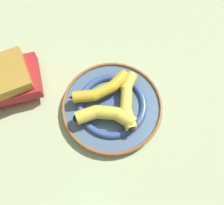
{
  "coord_description": "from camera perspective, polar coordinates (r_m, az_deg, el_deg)",
  "views": [
    {
      "loc": [
        -0.1,
        0.27,
        0.62
      ],
      "look_at": [
        0.02,
        0.03,
        0.04
      ],
      "focal_mm": 35.0,
      "sensor_mm": 36.0,
      "label": 1
    }
  ],
  "objects": [
    {
      "name": "decorative_bowl",
      "position": [
        0.66,
        -0.0,
        -0.84
      ],
      "size": [
        0.3,
        0.3,
        0.03
      ],
      "color": "slate",
      "rests_on": "ground_plane"
    },
    {
      "name": "banana_a",
      "position": [
        0.61,
        -1.3,
        -3.35
      ],
      "size": [
        0.18,
        0.09,
        0.04
      ],
      "rotation": [
        0.0,
        0.0,
        0.37
      ],
      "color": "yellow",
      "rests_on": "decorative_bowl"
    },
    {
      "name": "banana_b",
      "position": [
        0.64,
        -2.88,
        3.33
      ],
      "size": [
        0.14,
        0.17,
        0.03
      ],
      "rotation": [
        0.0,
        0.0,
        -2.19
      ],
      "color": "gold",
      "rests_on": "decorative_bowl"
    },
    {
      "name": "ground_plane",
      "position": [
        0.68,
        2.51,
        0.14
      ],
      "size": [
        2.8,
        2.8,
        0.0
      ],
      "primitive_type": "plane",
      "color": "#B2C693"
    },
    {
      "name": "banana_c",
      "position": [
        0.63,
        4.26,
        0.88
      ],
      "size": [
        0.09,
        0.18,
        0.03
      ],
      "rotation": [
        0.0,
        0.0,
        -4.32
      ],
      "color": "yellow",
      "rests_on": "decorative_bowl"
    },
    {
      "name": "book_stack",
      "position": [
        0.73,
        -26.7,
        4.96
      ],
      "size": [
        0.25,
        0.25,
        0.1
      ],
      "rotation": [
        0.0,
        0.0,
        0.77
      ],
      "color": "#AD2328",
      "rests_on": "ground_plane"
    }
  ]
}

